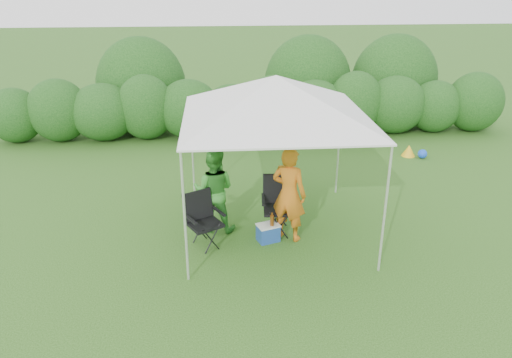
{
  "coord_description": "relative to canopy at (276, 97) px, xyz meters",
  "views": [
    {
      "loc": [
        -0.98,
        -7.54,
        4.45
      ],
      "look_at": [
        -0.34,
        0.4,
        1.05
      ],
      "focal_mm": 35.0,
      "sensor_mm": 36.0,
      "label": 1
    }
  ],
  "objects": [
    {
      "name": "ground",
      "position": [
        0.0,
        -0.5,
        -2.46
      ],
      "size": [
        70.0,
        70.0,
        0.0
      ],
      "primitive_type": "plane",
      "color": "#34631F"
    },
    {
      "name": "cooler",
      "position": [
        -0.15,
        -0.42,
        -2.3
      ],
      "size": [
        0.45,
        0.38,
        0.32
      ],
      "rotation": [
        0.0,
        0.0,
        0.34
      ],
      "color": "#1F4591",
      "rests_on": "ground"
    },
    {
      "name": "canopy",
      "position": [
        0.0,
        0.0,
        0.0
      ],
      "size": [
        3.1,
        3.1,
        2.83
      ],
      "color": "silver",
      "rests_on": "ground"
    },
    {
      "name": "hedge",
      "position": [
        0.04,
        5.5,
        -1.64
      ],
      "size": [
        14.46,
        1.53,
        1.8
      ],
      "color": "#22531A",
      "rests_on": "ground"
    },
    {
      "name": "chair_left",
      "position": [
        -1.29,
        -0.44,
        -1.93
      ],
      "size": [
        0.73,
        0.72,
        0.95
      ],
      "rotation": [
        0.0,
        0.0,
        0.51
      ],
      "color": "black",
      "rests_on": "ground"
    },
    {
      "name": "chair_right",
      "position": [
        0.09,
        -0.02,
        -1.88
      ],
      "size": [
        0.67,
        0.62,
        1.03
      ],
      "rotation": [
        0.0,
        0.0,
        -0.08
      ],
      "color": "black",
      "rests_on": "ground"
    },
    {
      "name": "lawn_toy",
      "position": [
        3.93,
        3.5,
        -2.33
      ],
      "size": [
        0.58,
        0.48,
        0.29
      ],
      "color": "yellow",
      "rests_on": "ground"
    },
    {
      "name": "woman",
      "position": [
        -1.08,
        0.09,
        -1.69
      ],
      "size": [
        0.86,
        0.73,
        1.55
      ],
      "primitive_type": "imported",
      "rotation": [
        0.0,
        0.0,
        2.93
      ],
      "color": "#358A2D",
      "rests_on": "ground"
    },
    {
      "name": "man",
      "position": [
        0.21,
        -0.34,
        -1.61
      ],
      "size": [
        0.74,
        0.68,
        1.7
      ],
      "primitive_type": "imported",
      "rotation": [
        0.0,
        0.0,
        2.58
      ],
      "color": "#C96616",
      "rests_on": "ground"
    },
    {
      "name": "bottle",
      "position": [
        -0.09,
        -0.46,
        -2.02
      ],
      "size": [
        0.07,
        0.07,
        0.25
      ],
      "primitive_type": "cylinder",
      "color": "#592D0C",
      "rests_on": "cooler"
    }
  ]
}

